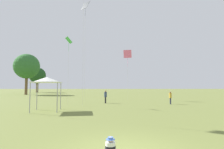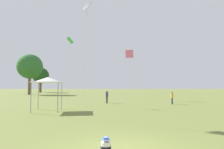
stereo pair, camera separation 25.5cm
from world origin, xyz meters
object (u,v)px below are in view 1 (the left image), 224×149
Objects in this scene: seated_toddler at (110,148)px; distant_tree_0 at (38,76)px; person_standing_0 at (105,96)px; canopy_tent at (47,80)px; distant_tree_1 at (27,66)px; kite_3 at (85,8)px; kite_1 at (128,55)px; kite_2 at (69,42)px; person_standing_2 at (170,97)px.

seated_toddler is 64.26m from distant_tree_0.
person_standing_0 reaches higher than seated_toddler.
distant_tree_1 reaches higher than canopy_tent.
kite_3 reaches higher than distant_tree_1.
kite_1 reaches higher than seated_toddler.
canopy_tent reaches higher than seated_toddler.
seated_toddler is at bearing 142.50° from kite_1.
distant_tree_1 reaches higher than seated_toddler.
kite_2 is (-4.70, 15.31, 7.36)m from seated_toddler.
distant_tree_1 is at bearing 117.48° from seated_toddler.
kite_2 is (-4.48, -2.03, 6.59)m from person_standing_0.
kite_3 is (1.48, 3.99, 6.21)m from kite_2.
canopy_tent is 52.53m from distant_tree_0.
person_standing_0 is 0.55× the size of canopy_tent.
person_standing_2 is 0.17× the size of distant_tree_0.
seated_toddler is 0.04× the size of kite_3.
distant_tree_0 is at bearing 40.52° from kite_2.
seated_toddler is 11.89m from canopy_tent.
kite_1 is at bearing -36.30° from distant_tree_1.
distant_tree_0 is (-28.73, 35.31, -1.45)m from kite_1.
person_standing_2 is 0.11× the size of kite_3.
canopy_tent is at bearing 116.81° from kite_1.
distant_tree_0 is 0.83× the size of distant_tree_1.
distant_tree_1 is at bearing 47.65° from kite_2.
person_standing_0 is at bearing -115.99° from person_standing_2.
canopy_tent reaches higher than person_standing_0.
person_standing_0 is 33.22m from distant_tree_1.
person_standing_2 is 11.03m from kite_1.
distant_tree_0 is (-22.02, 39.50, -7.65)m from kite_3.
kite_2 is at bearing -23.09° from kite_3.
canopy_tent is 0.33× the size of distant_tree_0.
kite_2 is at bearing 105.92° from kite_1.
distant_tree_0 reaches higher than kite_1.
kite_3 is 29.78m from distant_tree_1.
kite_1 is at bearing 55.85° from canopy_tent.
kite_3 is (-11.09, 3.43, 12.86)m from person_standing_2.
kite_3 reaches higher than person_standing_2.
seated_toddler is at bearing -61.73° from canopy_tent.
kite_1 is (3.71, 6.15, 6.60)m from person_standing_0.
kite_1 reaches higher than person_standing_0.
canopy_tent is at bearing -151.98° from person_standing_0.
kite_3 is at bearing 99.68° from seated_toddler.
canopy_tent is 0.28× the size of distant_tree_1.
person_standing_2 is 0.19× the size of kite_2.
canopy_tent is at bearing -63.09° from distant_tree_1.
kite_3 reaches higher than person_standing_0.
canopy_tent is 14.47m from kite_3.
distant_tree_1 is (3.65, -16.89, 1.45)m from distant_tree_0.
kite_2 is 31.50m from distant_tree_1.
seated_toddler is 0.07× the size of kite_1.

